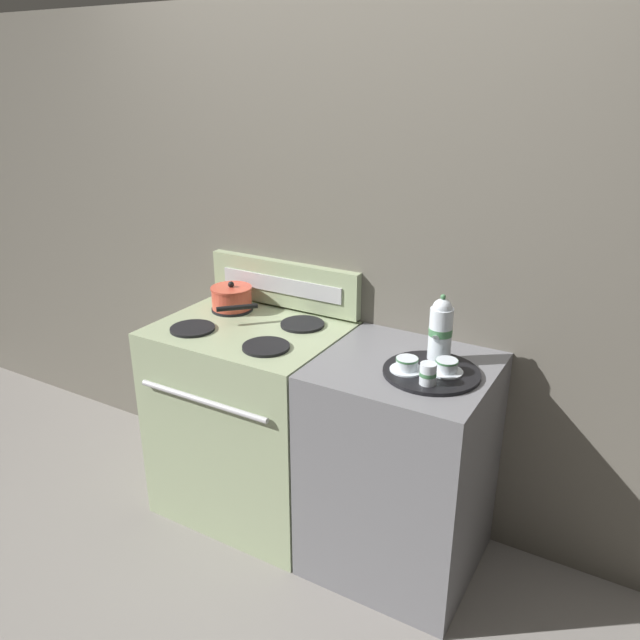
{
  "coord_description": "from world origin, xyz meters",
  "views": [
    {
      "loc": [
        1.17,
        -1.97,
        1.91
      ],
      "look_at": [
        -0.0,
        0.06,
        0.98
      ],
      "focal_mm": 35.0,
      "sensor_mm": 36.0,
      "label": 1
    }
  ],
  "objects_px": {
    "teapot": "(441,329)",
    "teacup_right": "(407,364)",
    "teacup_left": "(446,366)",
    "saucepan": "(232,297)",
    "creamer_jug": "(428,374)",
    "serving_tray": "(431,372)",
    "stove": "(252,419)"
  },
  "relations": [
    {
      "from": "creamer_jug",
      "to": "teacup_left",
      "type": "bearing_deg",
      "value": 77.58
    },
    {
      "from": "teacup_right",
      "to": "creamer_jug",
      "type": "relative_size",
      "value": 1.59
    },
    {
      "from": "saucepan",
      "to": "creamer_jug",
      "type": "xyz_separation_m",
      "value": [
        1.04,
        -0.26,
        -0.01
      ]
    },
    {
      "from": "stove",
      "to": "saucepan",
      "type": "relative_size",
      "value": 3.16
    },
    {
      "from": "teapot",
      "to": "serving_tray",
      "type": "bearing_deg",
      "value": -82.68
    },
    {
      "from": "saucepan",
      "to": "teapot",
      "type": "height_order",
      "value": "teapot"
    },
    {
      "from": "teapot",
      "to": "teacup_left",
      "type": "relative_size",
      "value": 2.09
    },
    {
      "from": "teacup_left",
      "to": "serving_tray",
      "type": "bearing_deg",
      "value": -165.72
    },
    {
      "from": "teapot",
      "to": "teacup_left",
      "type": "height_order",
      "value": "teapot"
    },
    {
      "from": "serving_tray",
      "to": "creamer_jug",
      "type": "distance_m",
      "value": 0.12
    },
    {
      "from": "saucepan",
      "to": "teacup_right",
      "type": "distance_m",
      "value": 0.96
    },
    {
      "from": "teapot",
      "to": "creamer_jug",
      "type": "bearing_deg",
      "value": -79.93
    },
    {
      "from": "serving_tray",
      "to": "teacup_right",
      "type": "height_order",
      "value": "teacup_right"
    },
    {
      "from": "saucepan",
      "to": "creamer_jug",
      "type": "bearing_deg",
      "value": -14.2
    },
    {
      "from": "stove",
      "to": "creamer_jug",
      "type": "relative_size",
      "value": 11.95
    },
    {
      "from": "teapot",
      "to": "teacup_left",
      "type": "bearing_deg",
      "value": -56.39
    },
    {
      "from": "stove",
      "to": "teacup_left",
      "type": "bearing_deg",
      "value": -0.83
    },
    {
      "from": "stove",
      "to": "teapot",
      "type": "relative_size",
      "value": 3.59
    },
    {
      "from": "serving_tray",
      "to": "creamer_jug",
      "type": "height_order",
      "value": "creamer_jug"
    },
    {
      "from": "teapot",
      "to": "teacup_right",
      "type": "bearing_deg",
      "value": -113.2
    },
    {
      "from": "serving_tray",
      "to": "creamer_jug",
      "type": "xyz_separation_m",
      "value": [
        0.02,
        -0.1,
        0.05
      ]
    },
    {
      "from": "teapot",
      "to": "teacup_right",
      "type": "distance_m",
      "value": 0.19
    },
    {
      "from": "stove",
      "to": "serving_tray",
      "type": "height_order",
      "value": "serving_tray"
    },
    {
      "from": "serving_tray",
      "to": "teacup_left",
      "type": "xyz_separation_m",
      "value": [
        0.05,
        0.01,
        0.03
      ]
    },
    {
      "from": "saucepan",
      "to": "teacup_left",
      "type": "height_order",
      "value": "saucepan"
    },
    {
      "from": "serving_tray",
      "to": "teacup_right",
      "type": "distance_m",
      "value": 0.09
    },
    {
      "from": "creamer_jug",
      "to": "saucepan",
      "type": "bearing_deg",
      "value": 165.8
    },
    {
      "from": "stove",
      "to": "saucepan",
      "type": "bearing_deg",
      "value": 144.08
    },
    {
      "from": "teacup_left",
      "to": "creamer_jug",
      "type": "bearing_deg",
      "value": -102.42
    },
    {
      "from": "saucepan",
      "to": "teapot",
      "type": "bearing_deg",
      "value": -2.91
    },
    {
      "from": "teacup_left",
      "to": "creamer_jug",
      "type": "relative_size",
      "value": 1.59
    },
    {
      "from": "saucepan",
      "to": "teacup_right",
      "type": "bearing_deg",
      "value": -12.15
    }
  ]
}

